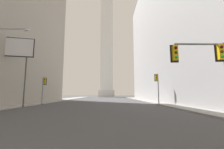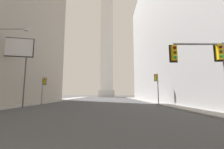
{
  "view_description": "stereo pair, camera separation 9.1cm",
  "coord_description": "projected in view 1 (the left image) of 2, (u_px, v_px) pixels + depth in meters",
  "views": [
    {
      "loc": [
        2.01,
        -1.7,
        1.86
      ],
      "look_at": [
        3.04,
        69.03,
        11.03
      ],
      "focal_mm": 24.0,
      "sensor_mm": 36.0,
      "label": 1
    },
    {
      "loc": [
        2.1,
        -1.7,
        1.86
      ],
      "look_at": [
        3.04,
        69.03,
        11.03
      ],
      "focal_mm": 24.0,
      "sensor_mm": 36.0,
      "label": 2
    }
  ],
  "objects": [
    {
      "name": "street_lamp",
      "position": [
        0.0,
        59.0,
        15.72
      ],
      "size": [
        3.5,
        0.36,
        8.97
      ],
      "color": "gray",
      "rests_on": "ground_plane"
    },
    {
      "name": "building_right",
      "position": [
        189.0,
        24.0,
        38.26
      ],
      "size": [
        19.32,
        59.13,
        39.05
      ],
      "color": "#9E9EA0",
      "rests_on": "ground_plane"
    },
    {
      "name": "traffic_light_mid_right",
      "position": [
        157.0,
        84.0,
        26.63
      ],
      "size": [
        0.76,
        0.52,
        5.46
      ],
      "color": "slate",
      "rests_on": "ground_plane"
    },
    {
      "name": "sidewalk_right",
      "position": [
        158.0,
        102.0,
        33.57
      ],
      "size": [
        5.0,
        107.43,
        0.15
      ],
      "primitive_type": "cube",
      "color": "gray",
      "rests_on": "ground_plane"
    },
    {
      "name": "traffic_light_near_right",
      "position": [
        207.0,
        61.0,
        10.68
      ],
      "size": [
        4.06,
        0.51,
        5.54
      ],
      "color": "slate",
      "rests_on": "ground_plane"
    },
    {
      "name": "obelisk",
      "position": [
        107.0,
        37.0,
        95.04
      ],
      "size": [
        9.4,
        9.4,
        77.57
      ],
      "color": "silver",
      "rests_on": "ground_plane"
    },
    {
      "name": "sidewalk_left",
      "position": [
        43.0,
        102.0,
        33.2
      ],
      "size": [
        5.0,
        107.43,
        0.15
      ],
      "primitive_type": "cube",
      "color": "gray",
      "rests_on": "ground_plane"
    },
    {
      "name": "billboard_sign",
      "position": [
        13.0,
        50.0,
        21.3
      ],
      "size": [
        5.51,
        1.37,
        9.92
      ],
      "color": "#3F3F42",
      "rests_on": "ground_plane"
    },
    {
      "name": "traffic_light_mid_left",
      "position": [
        44.0,
        86.0,
        27.21
      ],
      "size": [
        0.76,
        0.52,
        4.86
      ],
      "color": "slate",
      "rests_on": "ground_plane"
    }
  ]
}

